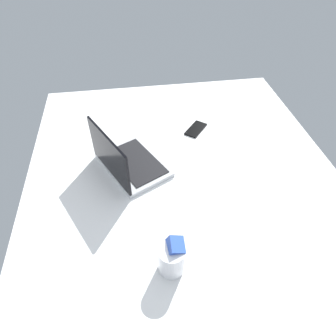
{
  "coord_description": "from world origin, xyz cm",
  "views": [
    {
      "loc": [
        -86.24,
        21.31,
        114.08
      ],
      "look_at": [
        6.51,
        7.3,
        24.0
      ],
      "focal_mm": 32.14,
      "sensor_mm": 36.0,
      "label": 1
    }
  ],
  "objects": [
    {
      "name": "bed_mattress",
      "position": [
        0.0,
        0.0,
        9.0
      ],
      "size": [
        180.0,
        140.0,
        18.0
      ],
      "primitive_type": "cube",
      "color": "white",
      "rests_on": "ground"
    },
    {
      "name": "snack_cup",
      "position": [
        -36.0,
        12.48,
        24.14
      ],
      "size": [
        10.46,
        9.07,
        14.24
      ],
      "color": "silver",
      "rests_on": "bed_mattress"
    },
    {
      "name": "cell_phone",
      "position": [
        39.64,
        -12.67,
        18.4
      ],
      "size": [
        15.13,
        14.15,
        0.8
      ],
      "primitive_type": "cube",
      "rotation": [
        0.0,
        0.0,
        4.02
      ],
      "color": "black",
      "rests_on": "bed_mattress"
    },
    {
      "name": "laptop",
      "position": [
        14.89,
        24.67,
        22.41
      ],
      "size": [
        39.85,
        35.5,
        23.0
      ],
      "rotation": [
        0.0,
        0.0,
        0.47
      ],
      "color": "#B7BABC",
      "rests_on": "bed_mattress"
    }
  ]
}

